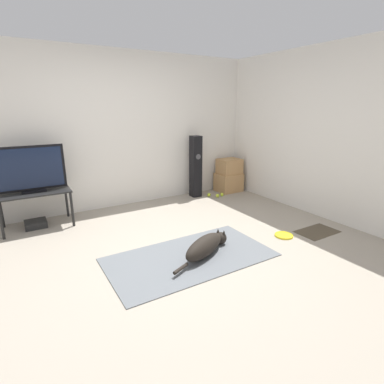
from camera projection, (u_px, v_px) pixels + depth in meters
The scene contains 16 objects.
ground_plane at pixel (172, 254), 3.54m from camera, with size 12.00×12.00×0.00m, color #9E9384.
wall_back at pixel (112, 131), 4.91m from camera, with size 8.00×0.06×2.55m.
wall_right at pixel (325, 134), 4.47m from camera, with size 0.06×8.00×2.55m.
area_rug at pixel (190, 257), 3.45m from camera, with size 1.89×1.02×0.01m.
dog at pixel (206, 246), 3.46m from camera, with size 0.95×0.48×0.24m.
frisbee at pixel (284, 235), 4.01m from camera, with size 0.24×0.24×0.03m.
cardboard_box_lower at pixel (229, 182), 6.08m from camera, with size 0.48×0.40×0.37m.
cardboard_box_upper at pixel (229, 166), 6.01m from camera, with size 0.43×0.36×0.29m.
floor_speaker at pixel (196, 167), 5.63m from camera, with size 0.18×0.18×1.15m.
tv_stand at pixel (35, 196), 4.20m from camera, with size 0.93×0.52×0.53m.
tv at pixel (31, 170), 4.10m from camera, with size 0.88×0.20×0.64m.
tennis_ball_by_boxes at pixel (218, 196), 5.70m from camera, with size 0.07×0.07×0.07m.
tennis_ball_near_speaker at pixel (222, 195), 5.77m from camera, with size 0.07×0.07×0.07m.
tennis_ball_loose_on_carpet at pixel (209, 195), 5.75m from camera, with size 0.07×0.07×0.07m.
game_console at pixel (36, 224), 4.30m from camera, with size 0.29×0.27×0.09m.
door_mat at pixel (317, 232), 4.15m from camera, with size 0.59×0.37×0.01m.
Camera 1 is at (-1.45, -2.85, 1.69)m, focal length 28.00 mm.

